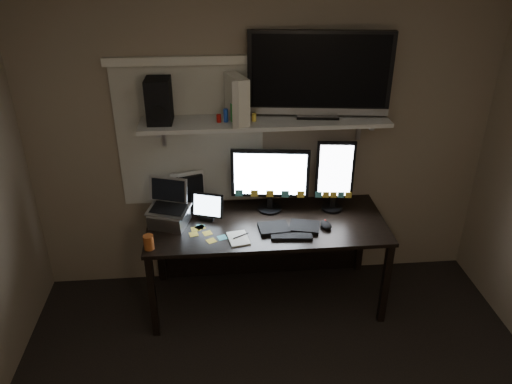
{
  "coord_description": "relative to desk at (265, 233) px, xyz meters",
  "views": [
    {
      "loc": [
        -0.37,
        -1.79,
        2.69
      ],
      "look_at": [
        -0.1,
        1.25,
        1.09
      ],
      "focal_mm": 35.0,
      "sensor_mm": 36.0,
      "label": 1
    }
  ],
  "objects": [
    {
      "name": "back_wall",
      "position": [
        0.0,
        0.25,
        0.7
      ],
      "size": [
        3.6,
        0.0,
        3.6
      ],
      "primitive_type": "plane",
      "rotation": [
        1.57,
        0.0,
        0.0
      ],
      "color": "#786A56",
      "rests_on": "floor"
    },
    {
      "name": "window_blinds",
      "position": [
        -0.55,
        0.24,
        0.75
      ],
      "size": [
        1.1,
        0.02,
        1.1
      ],
      "primitive_type": "cube",
      "color": "beige",
      "rests_on": "back_wall"
    },
    {
      "name": "desk",
      "position": [
        0.0,
        0.0,
        0.0
      ],
      "size": [
        1.8,
        0.75,
        0.73
      ],
      "color": "black",
      "rests_on": "floor"
    },
    {
      "name": "wall_shelf",
      "position": [
        0.0,
        0.08,
        0.91
      ],
      "size": [
        1.8,
        0.35,
        0.03
      ],
      "primitive_type": "cube",
      "color": "#B9BAB5",
      "rests_on": "back_wall"
    },
    {
      "name": "monitor_landscape",
      "position": [
        0.04,
        0.07,
        0.44
      ],
      "size": [
        0.6,
        0.14,
        0.53
      ],
      "primitive_type": "cube",
      "rotation": [
        0.0,
        0.0,
        -0.13
      ],
      "color": "black",
      "rests_on": "desk"
    },
    {
      "name": "monitor_portrait",
      "position": [
        0.54,
        0.03,
        0.47
      ],
      "size": [
        0.3,
        0.09,
        0.58
      ],
      "primitive_type": "cube",
      "rotation": [
        0.0,
        0.0,
        -0.11
      ],
      "color": "black",
      "rests_on": "desk"
    },
    {
      "name": "keyboard",
      "position": [
        0.15,
        -0.23,
        0.19
      ],
      "size": [
        0.47,
        0.22,
        0.03
      ],
      "primitive_type": "cube",
      "rotation": [
        0.0,
        0.0,
        -0.08
      ],
      "color": "black",
      "rests_on": "desk"
    },
    {
      "name": "mouse",
      "position": [
        0.43,
        -0.23,
        0.2
      ],
      "size": [
        0.1,
        0.13,
        0.04
      ],
      "primitive_type": "ellipsoid",
      "rotation": [
        0.0,
        0.0,
        0.18
      ],
      "color": "black",
      "rests_on": "desk"
    },
    {
      "name": "notepad",
      "position": [
        -0.23,
        -0.33,
        0.18
      ],
      "size": [
        0.17,
        0.21,
        0.01
      ],
      "primitive_type": "cube",
      "rotation": [
        0.0,
        0.0,
        0.17
      ],
      "color": "silver",
      "rests_on": "desk"
    },
    {
      "name": "tablet",
      "position": [
        -0.45,
        -0.03,
        0.29
      ],
      "size": [
        0.27,
        0.18,
        0.22
      ],
      "primitive_type": "cube",
      "rotation": [
        0.0,
        0.0,
        -0.33
      ],
      "color": "black",
      "rests_on": "desk"
    },
    {
      "name": "file_sorter",
      "position": [
        -0.6,
        0.2,
        0.32
      ],
      "size": [
        0.25,
        0.17,
        0.29
      ],
      "primitive_type": "cube",
      "rotation": [
        0.0,
        0.0,
        0.33
      ],
      "color": "black",
      "rests_on": "desk"
    },
    {
      "name": "laptop",
      "position": [
        -0.73,
        -0.1,
        0.34
      ],
      "size": [
        0.36,
        0.32,
        0.34
      ],
      "primitive_type": "cube",
      "rotation": [
        0.0,
        0.0,
        -0.32
      ],
      "color": "#A2A2A6",
      "rests_on": "desk"
    },
    {
      "name": "cup",
      "position": [
        -0.85,
        -0.4,
        0.23
      ],
      "size": [
        0.08,
        0.08,
        0.11
      ],
      "primitive_type": "cylinder",
      "rotation": [
        0.0,
        0.0,
        -0.1
      ],
      "color": "#93441A",
      "rests_on": "desk"
    },
    {
      "name": "sticky_notes",
      "position": [
        -0.48,
        -0.24,
        0.18
      ],
      "size": [
        0.29,
        0.22,
        0.0
      ],
      "primitive_type": null,
      "rotation": [
        0.0,
        0.0,
        -0.08
      ],
      "color": "yellow",
      "rests_on": "desk"
    },
    {
      "name": "tv",
      "position": [
        0.39,
        0.12,
        1.23
      ],
      "size": [
        1.03,
        0.31,
        0.61
      ],
      "primitive_type": "cube",
      "rotation": [
        0.0,
        0.0,
        -0.13
      ],
      "color": "black",
      "rests_on": "wall_shelf"
    },
    {
      "name": "game_console",
      "position": [
        -0.2,
        0.05,
        1.09
      ],
      "size": [
        0.17,
        0.29,
        0.33
      ],
      "primitive_type": "cube",
      "rotation": [
        0.0,
        0.0,
        0.32
      ],
      "color": "beige",
      "rests_on": "wall_shelf"
    },
    {
      "name": "speaker",
      "position": [
        -0.75,
        0.08,
        1.08
      ],
      "size": [
        0.18,
        0.21,
        0.31
      ],
      "primitive_type": "cube",
      "rotation": [
        0.0,
        0.0,
        -0.03
      ],
      "color": "black",
      "rests_on": "wall_shelf"
    },
    {
      "name": "bottles",
      "position": [
        -0.21,
        0.04,
        0.99
      ],
      "size": [
        0.21,
        0.06,
        0.13
      ],
      "primitive_type": null,
      "rotation": [
        0.0,
        0.0,
        -0.04
      ],
      "color": "#A50F0C",
      "rests_on": "wall_shelf"
    }
  ]
}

